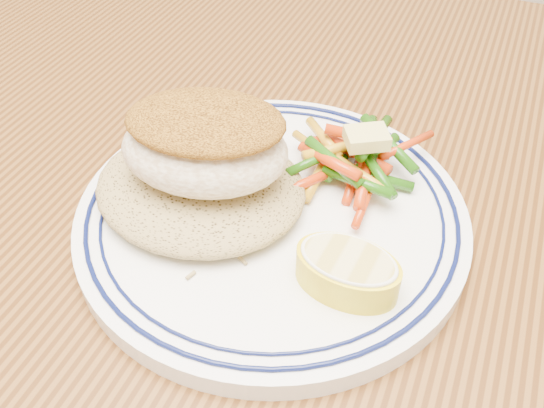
{
  "coord_description": "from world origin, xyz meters",
  "views": [
    {
      "loc": [
        0.11,
        -0.24,
        1.04
      ],
      "look_at": [
        -0.0,
        0.02,
        0.77
      ],
      "focal_mm": 40.0,
      "sensor_mm": 36.0,
      "label": 1
    }
  ],
  "objects": [
    {
      "name": "butter_pat",
      "position": [
        0.05,
        0.08,
        0.8
      ],
      "size": [
        0.03,
        0.03,
        0.01
      ],
      "primitive_type": "cube",
      "rotation": [
        0.0,
        0.0,
        0.54
      ],
      "color": "#DCD16C",
      "rests_on": "vegetable_pile"
    },
    {
      "name": "rice_pilaf",
      "position": [
        -0.05,
        0.02,
        0.78
      ],
      "size": [
        0.14,
        0.13,
        0.03
      ],
      "primitive_type": "ellipsoid",
      "color": "#967F4B",
      "rests_on": "plate"
    },
    {
      "name": "plate",
      "position": [
        -0.0,
        0.02,
        0.76
      ],
      "size": [
        0.26,
        0.26,
        0.02
      ],
      "color": "white",
      "rests_on": "dining_table"
    },
    {
      "name": "dining_table",
      "position": [
        0.0,
        0.0,
        0.65
      ],
      "size": [
        1.5,
        0.9,
        0.75
      ],
      "color": "#48270E",
      "rests_on": "ground"
    },
    {
      "name": "lemon_wedge",
      "position": [
        0.06,
        -0.02,
        0.78
      ],
      "size": [
        0.07,
        0.06,
        0.02
      ],
      "color": "yellow",
      "rests_on": "plate"
    },
    {
      "name": "vegetable_pile",
      "position": [
        0.04,
        0.08,
        0.78
      ],
      "size": [
        0.1,
        0.11,
        0.03
      ],
      "color": "#BD3009",
      "rests_on": "plate"
    },
    {
      "name": "fish_fillet",
      "position": [
        -0.04,
        0.02,
        0.81
      ],
      "size": [
        0.12,
        0.1,
        0.05
      ],
      "color": "#F4E6C9",
      "rests_on": "rice_pilaf"
    }
  ]
}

